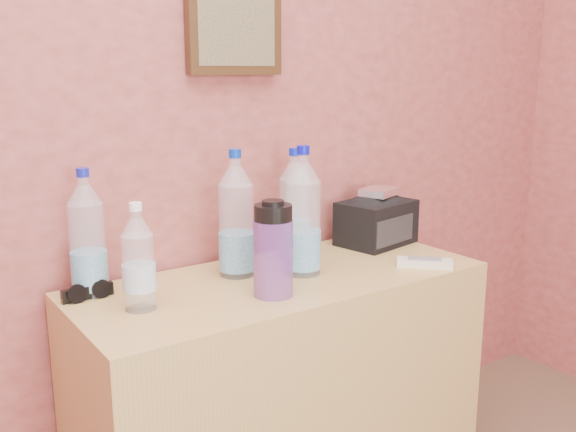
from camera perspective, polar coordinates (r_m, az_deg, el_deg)
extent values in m
plane|color=#B05958|center=(1.73, -20.22, 14.13)|extent=(4.00, 0.00, 4.00)
cube|color=tan|center=(1.94, -0.50, -15.67)|extent=(1.16, 0.48, 0.72)
cylinder|color=silver|center=(1.70, -17.40, -2.05)|extent=(0.09, 0.09, 0.29)
cylinder|color=#1219A5|center=(1.67, -17.79, 3.71)|extent=(0.03, 0.03, 0.02)
cylinder|color=silver|center=(1.78, -4.63, -0.46)|extent=(0.10, 0.10, 0.31)
cylinder|color=#0630A7|center=(1.75, -4.74, 5.57)|extent=(0.03, 0.03, 0.02)
cylinder|color=silver|center=(1.95, 0.56, 0.51)|extent=(0.09, 0.09, 0.29)
cylinder|color=#081EB6|center=(1.92, 0.57, 5.73)|extent=(0.03, 0.03, 0.02)
cylinder|color=silver|center=(1.79, 1.33, -0.25)|extent=(0.10, 0.10, 0.32)
cylinder|color=#090DBA|center=(1.75, 1.36, 5.89)|extent=(0.04, 0.04, 0.02)
cylinder|color=silver|center=(1.57, -13.14, -4.16)|extent=(0.08, 0.08, 0.23)
cylinder|color=white|center=(1.54, -13.41, 0.82)|extent=(0.03, 0.03, 0.02)
cylinder|color=purple|center=(1.63, -1.32, -3.76)|extent=(0.10, 0.10, 0.20)
cylinder|color=black|center=(1.59, -1.35, 0.51)|extent=(0.10, 0.10, 0.05)
cube|color=silver|center=(1.93, 12.04, -4.09)|extent=(0.15, 0.15, 0.02)
cube|color=silver|center=(2.12, 8.07, 2.15)|extent=(0.14, 0.13, 0.02)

